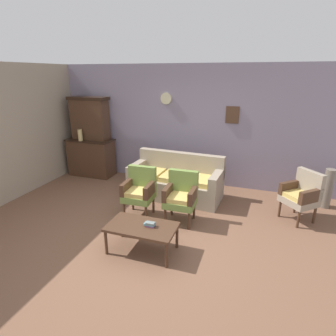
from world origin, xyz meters
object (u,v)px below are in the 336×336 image
object	(u,v)px
side_cabinet	(92,157)
vase_on_cabinet	(80,135)
coffee_table	(142,228)
floor_vase_by_wall	(328,189)
wingback_chair_by_fireplace	(302,194)
armchair_near_couch_end	(140,190)
floral_couch	(176,182)
book_stack_on_table	(150,224)
armchair_near_cabinet	(181,195)

from	to	relation	value
side_cabinet	vase_on_cabinet	xyz separation A→B (m)	(-0.14, -0.19, 0.60)
coffee_table	floor_vase_by_wall	distance (m)	3.74
wingback_chair_by_fireplace	floor_vase_by_wall	bearing A→B (deg)	52.34
side_cabinet	armchair_near_couch_end	world-z (taller)	side_cabinet
side_cabinet	floral_couch	world-z (taller)	side_cabinet
armchair_near_couch_end	book_stack_on_table	distance (m)	1.16
wingback_chair_by_fireplace	book_stack_on_table	world-z (taller)	wingback_chair_by_fireplace
armchair_near_couch_end	coffee_table	world-z (taller)	armchair_near_couch_end
book_stack_on_table	vase_on_cabinet	bearing A→B (deg)	139.94
floral_couch	floor_vase_by_wall	xyz separation A→B (m)	(2.92, 0.47, 0.06)
vase_on_cabinet	coffee_table	distance (m)	3.65
armchair_near_couch_end	wingback_chair_by_fireplace	distance (m)	2.86
floral_couch	armchair_near_couch_end	xyz separation A→B (m)	(-0.38, -0.99, 0.17)
side_cabinet	armchair_near_couch_end	bearing A→B (deg)	-37.19
wingback_chair_by_fireplace	vase_on_cabinet	bearing A→B (deg)	172.93
armchair_near_couch_end	coffee_table	distance (m)	1.13
armchair_near_couch_end	vase_on_cabinet	bearing A→B (deg)	147.96
armchair_near_cabinet	coffee_table	distance (m)	1.08
book_stack_on_table	armchair_near_couch_end	bearing A→B (deg)	121.85
coffee_table	armchair_near_cabinet	bearing A→B (deg)	74.72
armchair_near_couch_end	armchair_near_cabinet	bearing A→B (deg)	1.83
vase_on_cabinet	book_stack_on_table	world-z (taller)	vase_on_cabinet
vase_on_cabinet	book_stack_on_table	distance (m)	3.72
armchair_near_couch_end	book_stack_on_table	world-z (taller)	armchair_near_couch_end
book_stack_on_table	coffee_table	bearing A→B (deg)	-169.64
floral_couch	wingback_chair_by_fireplace	xyz separation A→B (m)	(2.38, -0.23, 0.17)
floral_couch	wingback_chair_by_fireplace	distance (m)	2.39
floral_couch	floor_vase_by_wall	size ratio (longest dim) A/B	2.49
side_cabinet	book_stack_on_table	size ratio (longest dim) A/B	7.32
vase_on_cabinet	coffee_table	bearing A→B (deg)	-41.57
side_cabinet	book_stack_on_table	world-z (taller)	side_cabinet
floral_couch	armchair_near_cabinet	bearing A→B (deg)	-67.77
wingback_chair_by_fireplace	floral_couch	bearing A→B (deg)	174.44
side_cabinet	armchair_near_cabinet	bearing A→B (deg)	-28.46
coffee_table	floor_vase_by_wall	bearing A→B (deg)	41.33
side_cabinet	wingback_chair_by_fireplace	distance (m)	4.88
wingback_chair_by_fireplace	floor_vase_by_wall	world-z (taller)	wingback_chair_by_fireplace
armchair_near_couch_end	wingback_chair_by_fireplace	bearing A→B (deg)	15.36
floral_couch	book_stack_on_table	world-z (taller)	floral_couch
vase_on_cabinet	floral_couch	distance (m)	2.71
armchair_near_cabinet	book_stack_on_table	xyz separation A→B (m)	(-0.16, -1.01, -0.05)
coffee_table	wingback_chair_by_fireplace	bearing A→B (deg)	37.96
floral_couch	coffee_table	bearing A→B (deg)	-86.81
armchair_near_couch_end	side_cabinet	bearing A→B (deg)	142.81
vase_on_cabinet	floor_vase_by_wall	world-z (taller)	vase_on_cabinet
armchair_near_couch_end	floral_couch	bearing A→B (deg)	68.91
floral_couch	armchair_near_couch_end	size ratio (longest dim) A/B	2.16
floral_couch	book_stack_on_table	distance (m)	1.99
armchair_near_cabinet	book_stack_on_table	bearing A→B (deg)	-99.08
vase_on_cabinet	armchair_near_cabinet	distance (m)	3.31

